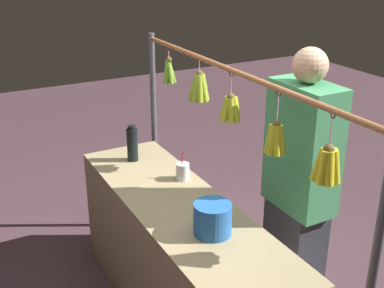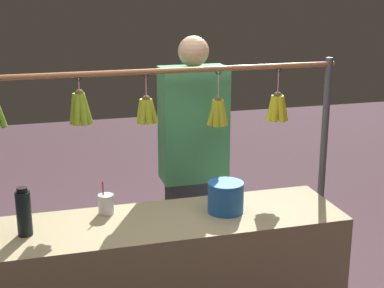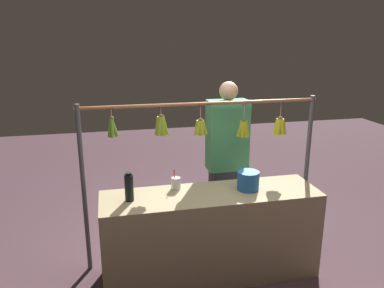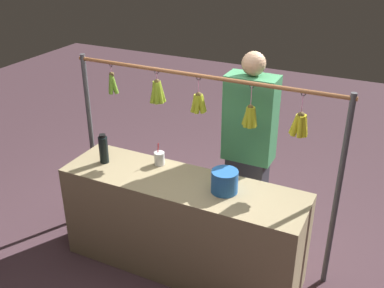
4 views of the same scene
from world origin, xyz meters
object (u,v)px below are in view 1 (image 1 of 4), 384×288
(vendor_person, at_px, (298,201))
(blue_bucket, at_px, (213,219))
(water_bottle, at_px, (133,144))
(drink_cup, at_px, (183,171))

(vendor_person, bearing_deg, blue_bucket, 91.96)
(water_bottle, height_order, vendor_person, vendor_person)
(water_bottle, distance_m, vendor_person, 1.23)
(water_bottle, xyz_separation_m, blue_bucket, (-1.09, -0.01, -0.04))
(water_bottle, distance_m, blue_bucket, 1.09)
(water_bottle, relative_size, drink_cup, 1.37)
(water_bottle, height_order, blue_bucket, water_bottle)
(water_bottle, relative_size, vendor_person, 0.15)
(blue_bucket, relative_size, vendor_person, 0.11)
(water_bottle, bearing_deg, drink_cup, -159.34)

